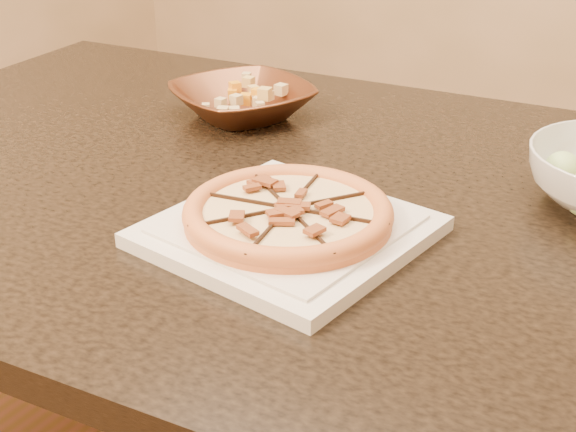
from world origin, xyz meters
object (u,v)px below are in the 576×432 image
at_px(plate, 288,231).
at_px(bronze_bowl, 242,101).
at_px(dining_table, 286,238).
at_px(pizza, 288,213).

relative_size(plate, bronze_bowl, 1.43).
xyz_separation_m(dining_table, pizza, (0.10, -0.14, 0.13)).
xyz_separation_m(dining_table, plate, (0.10, -0.14, 0.10)).
height_order(dining_table, bronze_bowl, bronze_bowl).
xyz_separation_m(plate, bronze_bowl, (-0.30, 0.33, 0.02)).
bearing_deg(pizza, plate, 2.72).
xyz_separation_m(dining_table, bronze_bowl, (-0.20, 0.18, 0.12)).
relative_size(pizza, bronze_bowl, 1.12).
bearing_deg(plate, pizza, -177.28).
bearing_deg(dining_table, plate, -56.45).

